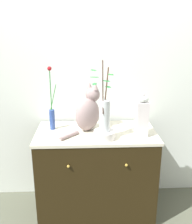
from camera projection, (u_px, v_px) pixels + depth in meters
ground_plane at (96, 209)px, 2.50m from camera, size 6.00×6.00×0.00m
wall_back at (94, 70)px, 2.43m from camera, size 4.40×0.08×2.60m
sideboard at (96, 172)px, 2.38m from camera, size 1.05×0.57×0.81m
cat_sitting at (88, 112)px, 2.24m from camera, size 0.38×0.39×0.41m
vase_slim_green at (52, 113)px, 2.26m from camera, size 0.07×0.05×0.56m
bowl_porcelain at (104, 135)px, 2.10m from camera, size 0.18×0.18×0.07m
vase_glass_clear at (105, 113)px, 2.04m from camera, size 0.20×0.14×0.56m
jar_lidded_porcelain at (142, 116)px, 2.12m from camera, size 0.10×0.10×0.37m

